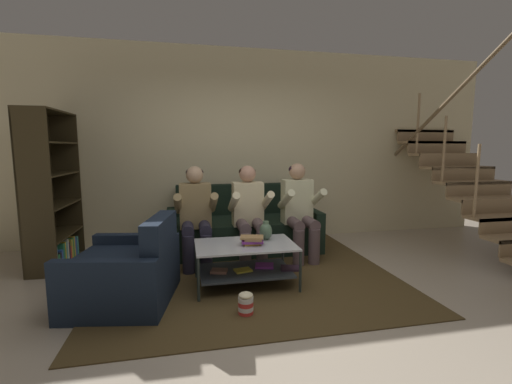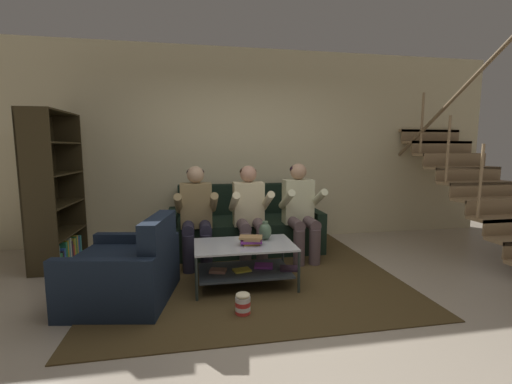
# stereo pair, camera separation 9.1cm
# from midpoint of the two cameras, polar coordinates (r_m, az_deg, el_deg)

# --- Properties ---
(ground) EXTENTS (16.80, 16.80, 0.00)m
(ground) POSITION_cam_midpoint_polar(r_m,az_deg,el_deg) (3.24, 4.03, -18.83)
(ground) COLOR #AE9F8B
(back_partition) EXTENTS (8.40, 0.12, 2.90)m
(back_partition) POSITION_cam_midpoint_polar(r_m,az_deg,el_deg) (5.32, -2.55, 7.63)
(back_partition) COLOR beige
(back_partition) RESTS_ON ground
(staircase_run) EXTENTS (1.07, 2.87, 2.84)m
(staircase_run) POSITION_cam_midpoint_polar(r_m,az_deg,el_deg) (5.77, 32.34, 2.69)
(staircase_run) COLOR #9F8059
(staircase_run) RESTS_ON ground
(couch) EXTENTS (2.07, 0.97, 0.89)m
(couch) POSITION_cam_midpoint_polar(r_m,az_deg,el_deg) (4.88, -1.59, -6.09)
(couch) COLOR black
(couch) RESTS_ON ground
(person_seated_left) EXTENTS (0.50, 0.58, 1.21)m
(person_seated_left) POSITION_cam_midpoint_polar(r_m,az_deg,el_deg) (4.19, -9.30, -3.27)
(person_seated_left) COLOR #252332
(person_seated_left) RESTS_ON ground
(person_seated_middle) EXTENTS (0.50, 0.58, 1.21)m
(person_seated_middle) POSITION_cam_midpoint_polar(r_m,az_deg,el_deg) (4.25, -0.41, -3.01)
(person_seated_middle) COLOR #5E4B4D
(person_seated_middle) RESTS_ON ground
(person_seated_right) EXTENTS (0.50, 0.58, 1.23)m
(person_seated_right) POSITION_cam_midpoint_polar(r_m,az_deg,el_deg) (4.41, 8.01, -2.57)
(person_seated_right) COLOR #5B484A
(person_seated_right) RESTS_ON ground
(coffee_table) EXTENTS (1.09, 0.64, 0.44)m
(coffee_table) POSITION_cam_midpoint_polar(r_m,az_deg,el_deg) (3.61, -1.03, -10.97)
(coffee_table) COLOR #B7BBC1
(coffee_table) RESTS_ON ground
(area_rug) EXTENTS (3.17, 3.25, 0.01)m
(area_rug) POSITION_cam_midpoint_polar(r_m,az_deg,el_deg) (4.21, -1.14, -12.37)
(area_rug) COLOR #48381D
(area_rug) RESTS_ON ground
(vase) EXTENTS (0.14, 0.14, 0.20)m
(vase) POSITION_cam_midpoint_polar(r_m,az_deg,el_deg) (3.70, 2.25, -6.52)
(vase) COLOR #506F53
(vase) RESTS_ON coffee_table
(book_stack) EXTENTS (0.26, 0.22, 0.09)m
(book_stack) POSITION_cam_midpoint_polar(r_m,az_deg,el_deg) (3.53, -0.05, -8.01)
(book_stack) COLOR gold
(book_stack) RESTS_ON coffee_table
(bookshelf) EXTENTS (0.38, 0.97, 1.86)m
(bookshelf) POSITION_cam_midpoint_polar(r_m,az_deg,el_deg) (4.81, -30.28, -2.44)
(bookshelf) COLOR #322916
(bookshelf) RESTS_ON ground
(armchair) EXTENTS (1.01, 1.08, 0.80)m
(armchair) POSITION_cam_midpoint_polar(r_m,az_deg,el_deg) (3.48, -20.12, -12.47)
(armchair) COLOR black
(armchair) RESTS_ON ground
(popcorn_tub) EXTENTS (0.13, 0.13, 0.20)m
(popcorn_tub) POSITION_cam_midpoint_polar(r_m,az_deg,el_deg) (3.09, -1.32, -18.08)
(popcorn_tub) COLOR red
(popcorn_tub) RESTS_ON ground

